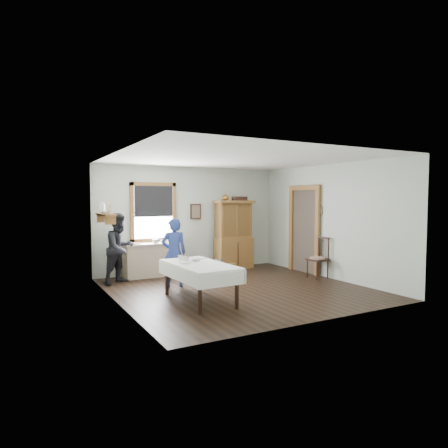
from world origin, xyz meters
The scene contains 20 objects.
room centered at (0.00, 0.00, 1.35)m, with size 5.01×5.01×2.70m.
window centered at (-1.00, 2.46, 1.63)m, with size 1.18×0.07×1.48m.
doorway centered at (2.46, 0.85, 1.16)m, with size 0.09×1.14×2.22m.
wall_shelf centered at (-2.37, 1.54, 1.57)m, with size 0.24×1.00×0.44m.
framed_picture centered at (0.15, 2.46, 1.55)m, with size 0.30×0.04×0.40m, color black.
rug_beater centered at (2.45, 0.30, 1.72)m, with size 0.27×0.27×0.01m, color black.
work_counter centered at (-1.13, 2.19, 0.41)m, with size 1.42×0.54×0.81m, color tan.
china_hutch centered at (1.14, 2.18, 0.92)m, with size 1.08×0.51×1.83m, color olive.
dining_table centered at (-1.14, -0.52, 0.35)m, with size 0.92×1.75×0.70m, color white.
spindle_chair centered at (2.23, 0.09, 0.49)m, with size 0.45×0.45×0.98m, color black.
pail centered at (0.61, 2.03, 0.14)m, with size 0.27×0.27×0.28m, color gray.
wicker_basket centered at (0.86, 1.98, 0.10)m, with size 0.33×0.23×0.19m, color #9B7E46.
woman_blue centered at (-1.11, 0.84, 0.68)m, with size 0.50×0.33×1.36m, color navy.
figure_dark centered at (-2.02, 1.77, 0.72)m, with size 0.70×0.55×1.45m, color black.
table_cup_a centered at (-1.26, -0.17, 0.75)m, with size 0.13×0.13×0.10m, color silver.
table_cup_b centered at (-1.29, 0.01, 0.75)m, with size 0.11×0.11×0.10m, color silver.
table_bowl centered at (-1.08, -0.24, 0.72)m, with size 0.20×0.20×0.05m, color silver.
counter_book centered at (-1.66, 2.09, 0.82)m, with size 0.16×0.22×0.02m, color #715D4B.
counter_bowl centered at (-0.84, 2.12, 0.85)m, with size 0.20×0.20×0.06m, color silver.
shelf_bowl centered at (-2.37, 1.55, 1.60)m, with size 0.22×0.22×0.05m, color silver.
Camera 1 is at (-4.20, -7.09, 1.88)m, focal length 32.00 mm.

